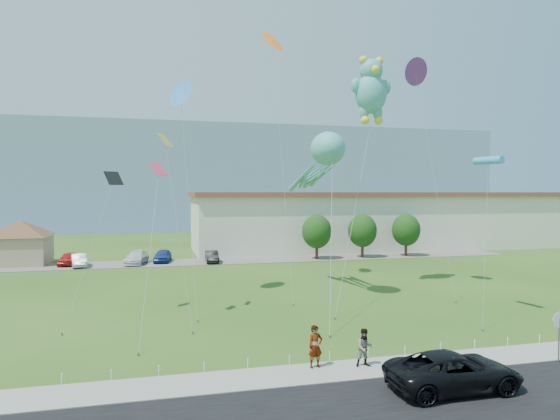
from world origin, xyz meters
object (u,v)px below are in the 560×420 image
object	(u,v)px
octopus_kite	(322,161)
teddy_bear_kite	(371,89)
suv	(454,371)
parked_car_silver	(79,260)
parked_car_black	(212,257)
pavilion	(20,238)
pedestrian_left	(315,346)
parked_car_white	(137,258)
stop_sign	(559,325)
parked_car_blue	(163,256)
pedestrian_right	(365,348)
parked_car_red	(69,259)
warehouse	(398,220)

from	to	relation	value
octopus_kite	teddy_bear_kite	xyz separation A→B (m)	(5.15, 2.18, 6.32)
suv	parked_car_silver	distance (m)	44.80
parked_car_black	teddy_bear_kite	size ratio (longest dim) A/B	0.20
parked_car_black	pavilion	bearing A→B (deg)	171.15
suv	pedestrian_left	distance (m)	6.05
parked_car_white	parked_car_black	xyz separation A→B (m)	(8.43, -0.81, -0.06)
pedestrian_left	parked_car_black	distance (m)	36.17
pavilion	stop_sign	bearing A→B (deg)	-51.56
parked_car_blue	octopus_kite	xyz separation A→B (m)	(12.00, -22.13, 9.88)
pedestrian_right	octopus_kite	distance (m)	19.21
octopus_kite	teddy_bear_kite	world-z (taller)	teddy_bear_kite
parked_car_white	parked_car_blue	xyz separation A→B (m)	(2.89, 0.98, 0.02)
stop_sign	octopus_kite	distance (m)	20.76
suv	parked_car_red	xyz separation A→B (m)	(-21.25, 41.71, -0.07)
parked_car_white	pedestrian_right	bearing A→B (deg)	-60.20
suv	parked_car_black	world-z (taller)	suv
warehouse	pedestrian_left	distance (m)	54.06
warehouse	suv	bearing A→B (deg)	-115.00
parked_car_silver	parked_car_blue	bearing A→B (deg)	-0.18
octopus_kite	pedestrian_right	bearing A→B (deg)	-101.83
suv	pedestrian_right	xyz separation A→B (m)	(-2.44, 3.36, 0.14)
stop_sign	octopus_kite	world-z (taller)	octopus_kite
pedestrian_right	parked_car_white	xyz separation A→B (m)	(-11.49, 37.38, -0.20)
pavilion	pedestrian_right	distance (m)	47.32
parked_car_red	parked_car_blue	xyz separation A→B (m)	(10.21, 0.01, 0.03)
parked_car_red	parked_car_blue	distance (m)	10.22
teddy_bear_kite	parked_car_blue	bearing A→B (deg)	130.69
pavilion	parked_car_red	distance (m)	6.32
pavilion	parked_car_black	size ratio (longest dim) A/B	2.28
pedestrian_left	octopus_kite	bearing A→B (deg)	60.83
stop_sign	parked_car_red	world-z (taller)	stop_sign
suv	warehouse	bearing A→B (deg)	-25.20
warehouse	parked_car_red	size ratio (longest dim) A/B	14.65
parked_car_blue	teddy_bear_kite	bearing A→B (deg)	-40.06
pedestrian_left	pavilion	bearing A→B (deg)	109.31
parked_car_black	octopus_kite	world-z (taller)	octopus_kite
parked_car_white	parked_car_blue	size ratio (longest dim) A/B	1.15
octopus_kite	parked_car_red	bearing A→B (deg)	135.12
teddy_bear_kite	parked_car_red	bearing A→B (deg)	143.92
pavilion	parked_car_silver	bearing A→B (deg)	-29.54
parked_car_white	pavilion	bearing A→B (deg)	178.76
parked_car_silver	pavilion	bearing A→B (deg)	139.97
suv	octopus_kite	bearing A→B (deg)	-3.01
stop_sign	parked_car_silver	xyz separation A→B (m)	(-26.75, 38.38, -1.11)
pavilion	pedestrian_right	bearing A→B (deg)	-59.09
parked_car_red	parked_car_blue	world-z (taller)	parked_car_blue
parked_car_blue	pavilion	bearing A→B (deg)	-178.74
suv	parked_car_black	xyz separation A→B (m)	(-5.50, 39.93, -0.11)
parked_car_red	pavilion	bearing A→B (deg)	165.43
pedestrian_left	parked_car_white	distance (m)	38.10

